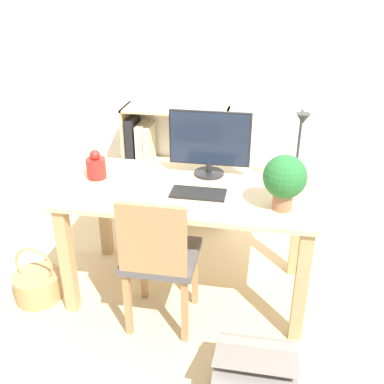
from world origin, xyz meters
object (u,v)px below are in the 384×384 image
object	(u,v)px
keyboard	(198,193)
basket	(38,285)
monitor	(210,141)
storage_box	(254,383)
desk_lamp	(300,142)
chair	(159,257)
vase	(96,167)
bookshelf	(157,169)
potted_plant	(285,179)

from	to	relation	value
keyboard	basket	bearing A→B (deg)	-169.92
monitor	storage_box	xyz separation A→B (m)	(0.37, -1.01, -0.82)
monitor	desk_lamp	distance (m)	0.53
chair	monitor	bearing A→B (deg)	69.14
vase	desk_lamp	xyz separation A→B (m)	(1.19, 0.09, 0.20)
desk_lamp	chair	size ratio (longest dim) A/B	0.53
desk_lamp	bookshelf	world-z (taller)	desk_lamp
keyboard	storage_box	bearing A→B (deg)	-61.38
potted_plant	vase	bearing A→B (deg)	169.75
storage_box	monitor	bearing A→B (deg)	110.30
keyboard	bookshelf	world-z (taller)	bookshelf
vase	bookshelf	bearing A→B (deg)	81.44
monitor	potted_plant	bearing A→B (deg)	-39.86
bookshelf	basket	size ratio (longest dim) A/B	2.51
desk_lamp	storage_box	distance (m)	1.29
keyboard	storage_box	xyz separation A→B (m)	(0.39, -0.72, -0.61)
keyboard	storage_box	size ratio (longest dim) A/B	0.78
desk_lamp	bookshelf	distance (m)	1.46
desk_lamp	basket	size ratio (longest dim) A/B	1.23
keyboard	potted_plant	bearing A→B (deg)	-10.22
keyboard	potted_plant	world-z (taller)	potted_plant
potted_plant	monitor	bearing A→B (deg)	140.14
monitor	bookshelf	xyz separation A→B (m)	(-0.53, 0.73, -0.54)
vase	potted_plant	size ratio (longest dim) A/B	0.59
potted_plant	basket	distance (m)	1.68
vase	storage_box	distance (m)	1.50
keyboard	monitor	bearing A→B (deg)	86.09
desk_lamp	bookshelf	size ratio (longest dim) A/B	0.49
storage_box	vase	bearing A→B (deg)	141.17
potted_plant	desk_lamp	bearing A→B (deg)	75.79
vase	chair	xyz separation A→B (m)	(0.48, -0.39, -0.33)
monitor	storage_box	world-z (taller)	monitor
basket	vase	bearing A→B (deg)	40.28
monitor	keyboard	distance (m)	0.36
bookshelf	potted_plant	bearing A→B (deg)	-48.46
potted_plant	chair	xyz separation A→B (m)	(-0.64, -0.19, -0.44)
desk_lamp	monitor	bearing A→B (deg)	171.42
keyboard	vase	size ratio (longest dim) A/B	1.74
potted_plant	chair	world-z (taller)	potted_plant
vase	basket	world-z (taller)	vase
keyboard	storage_box	world-z (taller)	keyboard
monitor	chair	world-z (taller)	monitor
monitor	chair	size ratio (longest dim) A/B	0.57
chair	storage_box	xyz separation A→B (m)	(0.56, -0.44, -0.34)
keyboard	bookshelf	size ratio (longest dim) A/B	0.34
basket	monitor	bearing A→B (deg)	24.65
vase	storage_box	bearing A→B (deg)	-38.83
keyboard	basket	size ratio (longest dim) A/B	0.85
keyboard	desk_lamp	distance (m)	0.64
keyboard	basket	xyz separation A→B (m)	(-1.00, -0.18, -0.65)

